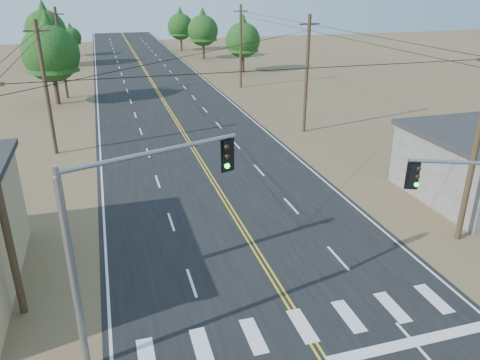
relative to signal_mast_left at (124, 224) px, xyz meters
name	(u,v)px	position (x,y,z in m)	size (l,w,h in m)	color
road	(193,149)	(6.28, 21.26, -5.07)	(15.00, 200.00, 0.02)	black
utility_pole_left_mid	(46,88)	(-4.22, 23.26, 0.04)	(1.80, 0.30, 10.00)	#4C3826
utility_pole_left_far	(61,53)	(-4.22, 43.26, 0.04)	(1.80, 0.30, 10.00)	#4C3826
utility_pole_right_near	(476,145)	(16.78, 3.26, 0.04)	(1.80, 0.30, 10.00)	#4C3826
utility_pole_right_mid	(307,74)	(16.78, 23.26, 0.04)	(1.80, 0.30, 10.00)	#4C3826
utility_pole_right_far	(241,46)	(16.78, 43.26, 0.04)	(1.80, 0.30, 10.00)	#4C3826
signal_mast_left	(124,224)	(0.00, 0.00, 0.00)	(6.04, 2.22, 7.50)	gray
tree_left_near	(50,47)	(-5.07, 40.41, 0.98)	(5.94, 5.94, 9.90)	#3F2D1E
tree_left_mid	(45,26)	(-7.72, 67.18, 1.13)	(6.09, 6.09, 10.15)	#3F2D1E
tree_left_far	(71,35)	(-4.69, 78.78, -1.43)	(3.58, 3.58, 5.97)	#3F2D1E
tree_right_near	(243,37)	(20.24, 53.85, 0.06)	(5.04, 5.04, 8.40)	#3F2D1E
tree_right_mid	(203,27)	(17.47, 68.57, 0.23)	(5.21, 5.21, 8.68)	#3F2D1E
tree_right_far	(180,24)	(15.57, 80.35, -0.02)	(4.96, 4.96, 8.26)	#3F2D1E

